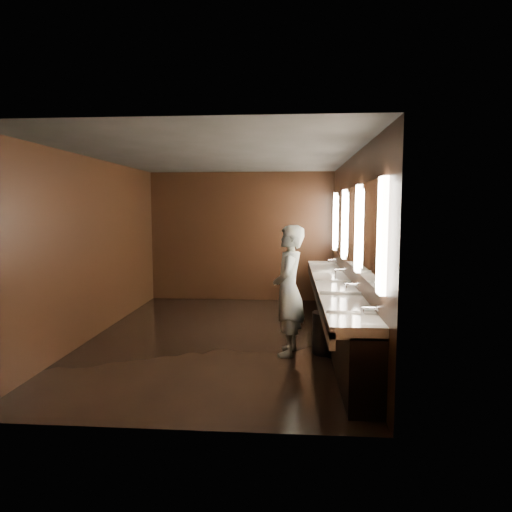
# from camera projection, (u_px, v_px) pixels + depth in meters

# --- Properties ---
(floor) EXTENTS (6.00, 6.00, 0.00)m
(floor) POSITION_uv_depth(u_px,v_px,m) (221.00, 337.00, 7.15)
(floor) COLOR black
(floor) RESTS_ON ground
(ceiling) EXTENTS (4.00, 6.00, 0.02)m
(ceiling) POSITION_uv_depth(u_px,v_px,m) (219.00, 156.00, 6.86)
(ceiling) COLOR #2D2D2B
(ceiling) RESTS_ON wall_back
(wall_back) EXTENTS (4.00, 0.02, 2.80)m
(wall_back) POSITION_uv_depth(u_px,v_px,m) (241.00, 237.00, 9.98)
(wall_back) COLOR black
(wall_back) RESTS_ON floor
(wall_front) EXTENTS (4.00, 0.02, 2.80)m
(wall_front) POSITION_uv_depth(u_px,v_px,m) (168.00, 279.00, 4.03)
(wall_front) COLOR black
(wall_front) RESTS_ON floor
(wall_left) EXTENTS (0.02, 6.00, 2.80)m
(wall_left) POSITION_uv_depth(u_px,v_px,m) (94.00, 248.00, 7.15)
(wall_left) COLOR black
(wall_left) RESTS_ON floor
(wall_right) EXTENTS (0.02, 6.00, 2.80)m
(wall_right) POSITION_uv_depth(u_px,v_px,m) (352.00, 250.00, 6.85)
(wall_right) COLOR black
(wall_right) RESTS_ON floor
(sink_counter) EXTENTS (0.55, 5.40, 1.01)m
(sink_counter) POSITION_uv_depth(u_px,v_px,m) (337.00, 308.00, 6.96)
(sink_counter) COLOR black
(sink_counter) RESTS_ON floor
(mirror_band) EXTENTS (0.06, 5.03, 1.15)m
(mirror_band) POSITION_uv_depth(u_px,v_px,m) (351.00, 226.00, 6.82)
(mirror_band) COLOR #FFEACF
(mirror_band) RESTS_ON wall_right
(person) EXTENTS (0.49, 0.69, 1.79)m
(person) POSITION_uv_depth(u_px,v_px,m) (289.00, 290.00, 6.26)
(person) COLOR #7C99B9
(person) RESTS_ON floor
(trash_bin) EXTENTS (0.43, 0.43, 0.58)m
(trash_bin) POSITION_uv_depth(u_px,v_px,m) (325.00, 333.00, 6.36)
(trash_bin) COLOR black
(trash_bin) RESTS_ON floor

